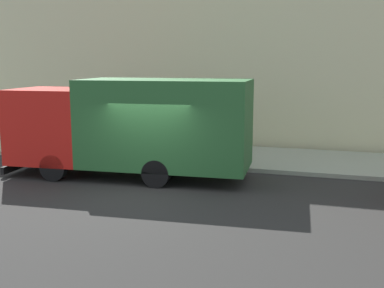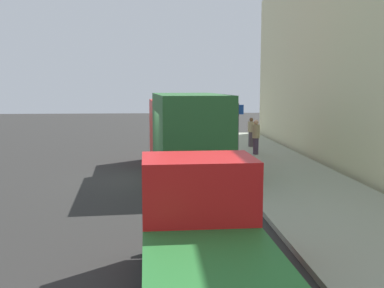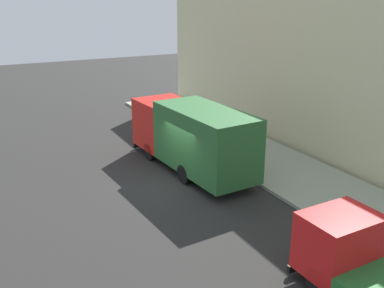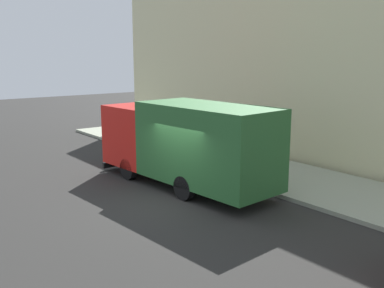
{
  "view_description": "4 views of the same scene",
  "coord_description": "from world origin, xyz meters",
  "px_view_note": "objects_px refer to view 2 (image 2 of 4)",
  "views": [
    {
      "loc": [
        -12.31,
        -5.15,
        3.73
      ],
      "look_at": [
        1.02,
        -1.06,
        1.24
      ],
      "focal_mm": 43.81,
      "sensor_mm": 36.0,
      "label": 1
    },
    {
      "loc": [
        0.18,
        -16.94,
        3.51
      ],
      "look_at": [
        1.41,
        -1.14,
        1.46
      ],
      "focal_mm": 43.16,
      "sensor_mm": 36.0,
      "label": 2
    },
    {
      "loc": [
        -7.64,
        -15.97,
        7.85
      ],
      "look_at": [
        1.45,
        1.27,
        1.2
      ],
      "focal_mm": 41.09,
      "sensor_mm": 36.0,
      "label": 3
    },
    {
      "loc": [
        -8.21,
        -11.47,
        4.82
      ],
      "look_at": [
        1.56,
        0.99,
        1.6
      ],
      "focal_mm": 40.76,
      "sensor_mm": 36.0,
      "label": 4
    }
  ],
  "objects_px": {
    "pedestrian_walking": "(229,135)",
    "pedestrian_standing": "(251,131)",
    "traffic_cone_orange": "(231,147)",
    "street_sign_post": "(238,132)",
    "pedestrian_third": "(256,136)",
    "large_utility_truck": "(185,130)",
    "small_flatbed_truck": "(205,233)"
  },
  "relations": [
    {
      "from": "pedestrian_walking",
      "to": "pedestrian_standing",
      "type": "xyz_separation_m",
      "value": [
        1.6,
        2.49,
        -0.07
      ]
    },
    {
      "from": "traffic_cone_orange",
      "to": "street_sign_post",
      "type": "bearing_deg",
      "value": -96.29
    },
    {
      "from": "pedestrian_third",
      "to": "traffic_cone_orange",
      "type": "relative_size",
      "value": 2.83
    },
    {
      "from": "pedestrian_third",
      "to": "street_sign_post",
      "type": "distance_m",
      "value": 4.94
    },
    {
      "from": "large_utility_truck",
      "to": "traffic_cone_orange",
      "type": "bearing_deg",
      "value": 55.25
    },
    {
      "from": "small_flatbed_truck",
      "to": "street_sign_post",
      "type": "relative_size",
      "value": 1.91
    },
    {
      "from": "small_flatbed_truck",
      "to": "traffic_cone_orange",
      "type": "bearing_deg",
      "value": 77.75
    },
    {
      "from": "pedestrian_standing",
      "to": "small_flatbed_truck",
      "type": "bearing_deg",
      "value": -125.96
    },
    {
      "from": "pedestrian_walking",
      "to": "small_flatbed_truck",
      "type": "bearing_deg",
      "value": -102.53
    },
    {
      "from": "pedestrian_walking",
      "to": "pedestrian_third",
      "type": "relative_size",
      "value": 1.02
    },
    {
      "from": "pedestrian_third",
      "to": "street_sign_post",
      "type": "height_order",
      "value": "street_sign_post"
    },
    {
      "from": "large_utility_truck",
      "to": "small_flatbed_truck",
      "type": "distance_m",
      "value": 10.56
    },
    {
      "from": "small_flatbed_truck",
      "to": "pedestrian_standing",
      "type": "height_order",
      "value": "small_flatbed_truck"
    },
    {
      "from": "pedestrian_standing",
      "to": "traffic_cone_orange",
      "type": "height_order",
      "value": "pedestrian_standing"
    },
    {
      "from": "pedestrian_third",
      "to": "traffic_cone_orange",
      "type": "xyz_separation_m",
      "value": [
        -1.17,
        0.35,
        -0.59
      ]
    },
    {
      "from": "small_flatbed_truck",
      "to": "traffic_cone_orange",
      "type": "height_order",
      "value": "small_flatbed_truck"
    },
    {
      "from": "pedestrian_third",
      "to": "street_sign_post",
      "type": "relative_size",
      "value": 0.63
    },
    {
      "from": "small_flatbed_truck",
      "to": "traffic_cone_orange",
      "type": "distance_m",
      "value": 14.98
    },
    {
      "from": "street_sign_post",
      "to": "traffic_cone_orange",
      "type": "bearing_deg",
      "value": 83.71
    },
    {
      "from": "pedestrian_walking",
      "to": "pedestrian_third",
      "type": "bearing_deg",
      "value": -13.14
    },
    {
      "from": "large_utility_truck",
      "to": "pedestrian_walking",
      "type": "distance_m",
      "value": 4.77
    },
    {
      "from": "small_flatbed_truck",
      "to": "pedestrian_standing",
      "type": "xyz_separation_m",
      "value": [
        4.32,
        17.09,
        -0.04
      ]
    },
    {
      "from": "street_sign_post",
      "to": "large_utility_truck",
      "type": "bearing_deg",
      "value": 158.54
    },
    {
      "from": "small_flatbed_truck",
      "to": "pedestrian_third",
      "type": "bearing_deg",
      "value": 73.06
    },
    {
      "from": "small_flatbed_truck",
      "to": "traffic_cone_orange",
      "type": "relative_size",
      "value": 8.6
    },
    {
      "from": "pedestrian_walking",
      "to": "pedestrian_standing",
      "type": "bearing_deg",
      "value": 55.31
    },
    {
      "from": "large_utility_truck",
      "to": "pedestrian_third",
      "type": "xyz_separation_m",
      "value": [
        3.67,
        3.82,
        -0.68
      ]
    },
    {
      "from": "traffic_cone_orange",
      "to": "large_utility_truck",
      "type": "bearing_deg",
      "value": -120.89
    },
    {
      "from": "large_utility_truck",
      "to": "pedestrian_standing",
      "type": "distance_m",
      "value": 7.71
    },
    {
      "from": "pedestrian_walking",
      "to": "street_sign_post",
      "type": "relative_size",
      "value": 0.64
    },
    {
      "from": "pedestrian_standing",
      "to": "street_sign_post",
      "type": "bearing_deg",
      "value": -127.37
    },
    {
      "from": "small_flatbed_truck",
      "to": "pedestrian_standing",
      "type": "relative_size",
      "value": 3.22
    }
  ]
}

